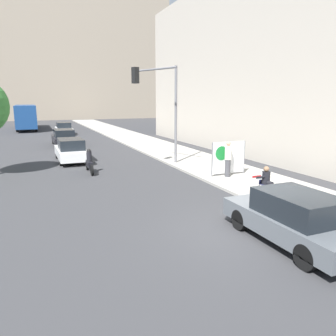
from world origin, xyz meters
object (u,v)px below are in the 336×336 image
car_on_road_midblock (64,137)px  parked_car_curbside (294,218)px  car_on_road_distant (64,128)px  jogger_on_sidewalk (228,159)px  car_on_road_nearest (71,150)px  traffic_light_pole (162,98)px  protest_banner (228,157)px  motorcycle_on_road (89,163)px  city_bus_on_road (26,116)px  seated_protester (267,180)px

car_on_road_midblock → parked_car_curbside: bearing=-80.7°
parked_car_curbside → car_on_road_distant: 33.79m
jogger_on_sidewalk → car_on_road_distant: 26.97m
car_on_road_nearest → car_on_road_distant: size_ratio=1.08×
parked_car_curbside → car_on_road_distant: (-2.96, 33.66, -0.02)m
traffic_light_pole → car_on_road_midblock: traffic_light_pole is taller
protest_banner → motorcycle_on_road: protest_banner is taller
car_on_road_nearest → car_on_road_distant: 18.20m
protest_banner → car_on_road_midblock: size_ratio=0.42×
car_on_road_nearest → car_on_road_midblock: bearing=87.6°
protest_banner → parked_car_curbside: 8.08m
parked_car_curbside → car_on_road_distant: size_ratio=1.00×
jogger_on_sidewalk → traffic_light_pole: 5.52m
parked_car_curbside → car_on_road_distant: parked_car_curbside is taller
city_bus_on_road → motorcycle_on_road: size_ratio=5.46×
motorcycle_on_road → car_on_road_nearest: bearing=97.1°
protest_banner → motorcycle_on_road: bearing=149.1°
motorcycle_on_road → jogger_on_sidewalk: bearing=-33.9°
car_on_road_midblock → motorcycle_on_road: 12.30m
car_on_road_nearest → motorcycle_on_road: car_on_road_nearest is taller
parked_car_curbside → car_on_road_midblock: size_ratio=0.90×
car_on_road_nearest → motorcycle_on_road: 4.07m
protest_banner → car_on_road_nearest: (-6.98, 7.91, -0.31)m
traffic_light_pole → parked_car_curbside: traffic_light_pole is taller
parked_car_curbside → city_bus_on_road: size_ratio=0.37×
seated_protester → car_on_road_nearest: car_on_road_nearest is taller
car_on_road_midblock → motorcycle_on_road: size_ratio=2.23×
car_on_road_distant → jogger_on_sidewalk: bearing=-78.2°
car_on_road_midblock → car_on_road_distant: car_on_road_midblock is taller
motorcycle_on_road → car_on_road_midblock: bearing=90.8°
jogger_on_sidewalk → car_on_road_distant: (-5.50, 26.40, -0.34)m
protest_banner → car_on_road_distant: 26.70m
traffic_light_pole → car_on_road_distant: traffic_light_pole is taller
seated_protester → traffic_light_pole: (-1.45, 7.76, 3.30)m
jogger_on_sidewalk → seated_protester: bearing=47.1°
traffic_light_pole → car_on_road_distant: bearing=99.2°
car_on_road_nearest → car_on_road_midblock: (0.34, 8.26, -0.02)m
protest_banner → motorcycle_on_road: 7.56m
seated_protester → jogger_on_sidewalk: size_ratio=0.67×
traffic_light_pole → car_on_road_midblock: (-4.50, 12.30, -3.36)m
city_bus_on_road → motorcycle_on_road: city_bus_on_road is taller
car_on_road_midblock → motorcycle_on_road: bearing=-89.2°
car_on_road_midblock → seated_protester: bearing=-73.5°
traffic_light_pole → car_on_road_distant: (-3.59, 22.20, -3.37)m
car_on_road_midblock → car_on_road_distant: size_ratio=1.11×
car_on_road_distant → motorcycle_on_road: size_ratio=2.00×
city_bus_on_road → motorcycle_on_road: bearing=-84.0°
seated_protester → city_bus_on_road: city_bus_on_road is taller
car_on_road_midblock → jogger_on_sidewalk: bearing=-68.8°
protest_banner → traffic_light_pole: (-2.14, 3.88, 3.03)m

